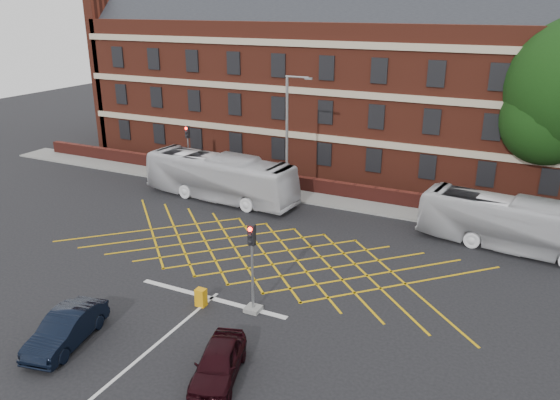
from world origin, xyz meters
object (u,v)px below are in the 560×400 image
at_px(street_lamp, 288,164).
at_px(direction_signs, 168,163).
at_px(car_maroon, 218,363).
at_px(traffic_light_far, 189,157).
at_px(traffic_light_near, 253,277).
at_px(utility_cabinet, 201,297).
at_px(bus_left, 220,177).
at_px(bus_right, 517,225).
at_px(car_navy, 66,329).

xyz_separation_m(street_lamp, direction_signs, (-11.17, 1.41, -1.70)).
relative_size(car_maroon, traffic_light_far, 0.91).
distance_m(traffic_light_near, traffic_light_far, 21.07).
xyz_separation_m(car_maroon, utility_cabinet, (-3.52, 4.06, -0.23)).
relative_size(car_maroon, utility_cabinet, 4.50).
bearing_deg(direction_signs, traffic_light_near, -42.89).
relative_size(traffic_light_far, direction_signs, 1.94).
xyz_separation_m(bus_left, bus_right, (19.69, 0.06, -0.12)).
relative_size(traffic_light_far, utility_cabinet, 4.95).
bearing_deg(car_navy, traffic_light_far, 100.40).
bearing_deg(traffic_light_far, car_navy, -67.80).
distance_m(bus_left, traffic_light_near, 15.57).
height_order(traffic_light_far, direction_signs, traffic_light_far).
relative_size(traffic_light_far, street_lamp, 0.48).
bearing_deg(bus_left, bus_right, -84.92).
bearing_deg(utility_cabinet, traffic_light_near, 15.23).
height_order(traffic_light_far, street_lamp, street_lamp).
relative_size(bus_right, traffic_light_near, 2.56).
xyz_separation_m(car_navy, direction_signs, (-9.95, 20.14, 0.68)).
distance_m(car_maroon, traffic_light_far, 25.43).
height_order(car_maroon, traffic_light_far, traffic_light_far).
distance_m(car_navy, direction_signs, 22.48).
relative_size(bus_right, utility_cabinet, 12.65).
xyz_separation_m(direction_signs, utility_cabinet, (13.24, -15.18, -0.95)).
relative_size(car_maroon, direction_signs, 1.77).
bearing_deg(traffic_light_far, car_maroon, -52.65).
height_order(street_lamp, direction_signs, street_lamp).
distance_m(direction_signs, utility_cabinet, 20.17).
relative_size(car_maroon, street_lamp, 0.43).
bearing_deg(direction_signs, car_maroon, -48.96).
height_order(bus_left, traffic_light_near, traffic_light_near).
height_order(car_navy, street_lamp, street_lamp).
bearing_deg(bus_right, car_navy, 145.56).
distance_m(traffic_light_near, street_lamp, 13.93).
distance_m(bus_right, direction_signs, 25.97).
bearing_deg(direction_signs, bus_left, -19.17).
distance_m(street_lamp, direction_signs, 11.39).
xyz_separation_m(bus_right, traffic_light_far, (-24.54, 3.03, 0.24)).
bearing_deg(street_lamp, car_maroon, -72.62).
height_order(bus_left, car_navy, bus_left).
distance_m(bus_right, utility_cabinet, 18.23).
height_order(bus_left, traffic_light_far, traffic_light_far).
bearing_deg(street_lamp, bus_left, -171.46).
xyz_separation_m(bus_left, direction_signs, (-6.20, 2.15, -0.26)).
relative_size(bus_left, car_maroon, 3.02).
height_order(traffic_light_near, direction_signs, traffic_light_near).
distance_m(bus_left, car_maroon, 20.12).
relative_size(bus_left, bus_right, 1.08).
xyz_separation_m(car_navy, utility_cabinet, (3.29, 4.96, -0.27)).
relative_size(street_lamp, direction_signs, 4.07).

